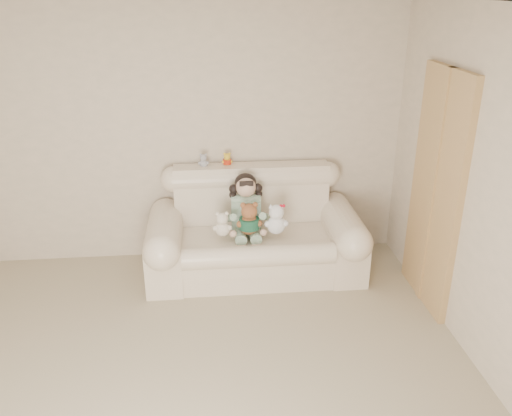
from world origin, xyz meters
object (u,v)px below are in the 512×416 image
object	(u,v)px
sofa	(255,226)
seated_child	(246,203)
cream_teddy	(222,222)
white_cat	(276,216)
brown_teddy	(249,215)

from	to	relation	value
sofa	seated_child	bearing A→B (deg)	135.32
seated_child	cream_teddy	size ratio (longest dim) A/B	2.12
sofa	white_cat	world-z (taller)	sofa
sofa	brown_teddy	distance (m)	0.23
brown_teddy	white_cat	xyz separation A→B (m)	(0.26, -0.02, -0.01)
seated_child	cream_teddy	world-z (taller)	seated_child
sofa	cream_teddy	size ratio (longest dim) A/B	7.27
white_cat	sofa	bearing A→B (deg)	143.15
seated_child	cream_teddy	distance (m)	0.34
brown_teddy	cream_teddy	world-z (taller)	brown_teddy
sofa	seated_child	distance (m)	0.24
white_cat	seated_child	bearing A→B (deg)	140.91
sofa	white_cat	size ratio (longest dim) A/B	5.83
white_cat	brown_teddy	bearing A→B (deg)	177.50
seated_child	brown_teddy	distance (m)	0.21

